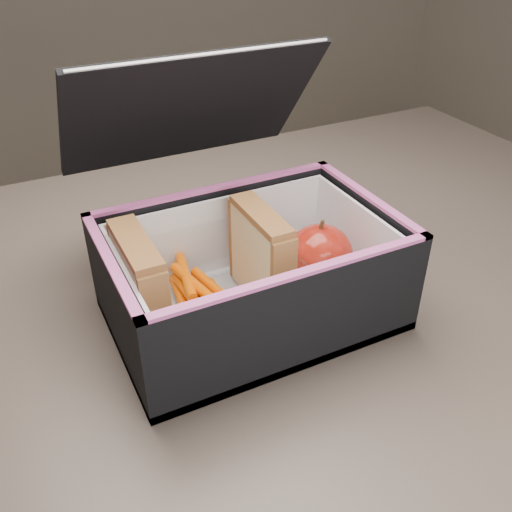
{
  "coord_description": "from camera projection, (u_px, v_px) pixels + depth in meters",
  "views": [
    {
      "loc": [
        -0.21,
        -0.45,
        1.13
      ],
      "look_at": [
        0.0,
        -0.02,
        0.81
      ],
      "focal_mm": 40.0,
      "sensor_mm": 36.0,
      "label": 1
    }
  ],
  "objects": [
    {
      "name": "paper_napkin",
      "position": [
        313.0,
        284.0,
        0.61
      ],
      "size": [
        0.09,
        0.09,
        0.01
      ],
      "primitive_type": "cube",
      "rotation": [
        0.0,
        0.0,
        -0.3
      ],
      "color": "white",
      "rests_on": "lunch_bag"
    },
    {
      "name": "kitchen_table",
      "position": [
        246.0,
        356.0,
        0.67
      ],
      "size": [
        1.2,
        0.8,
        0.75
      ],
      "color": "brown",
      "rests_on": "ground"
    },
    {
      "name": "carrot_sticks",
      "position": [
        199.0,
        292.0,
        0.57
      ],
      "size": [
        0.05,
        0.11,
        0.03
      ],
      "color": "#FF6700",
      "rests_on": "plastic_tub"
    },
    {
      "name": "sandwich_left",
      "position": [
        141.0,
        288.0,
        0.52
      ],
      "size": [
        0.03,
        0.09,
        0.1
      ],
      "color": "beige",
      "rests_on": "plastic_tub"
    },
    {
      "name": "red_apple",
      "position": [
        320.0,
        255.0,
        0.59
      ],
      "size": [
        0.09,
        0.09,
        0.07
      ],
      "rotation": [
        0.0,
        0.0,
        0.39
      ],
      "color": "#7E0C00",
      "rests_on": "paper_napkin"
    },
    {
      "name": "plastic_tub",
      "position": [
        204.0,
        288.0,
        0.55
      ],
      "size": [
        0.17,
        0.12,
        0.07
      ],
      "primitive_type": null,
      "color": "white",
      "rests_on": "lunch_bag"
    },
    {
      "name": "lunch_bag",
      "position": [
        249.0,
        265.0,
        0.56
      ],
      "size": [
        0.28,
        0.29,
        0.25
      ],
      "color": "black",
      "rests_on": "kitchen_table"
    },
    {
      "name": "sandwich_right",
      "position": [
        261.0,
        256.0,
        0.56
      ],
      "size": [
        0.03,
        0.09,
        0.1
      ],
      "color": "beige",
      "rests_on": "plastic_tub"
    }
  ]
}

